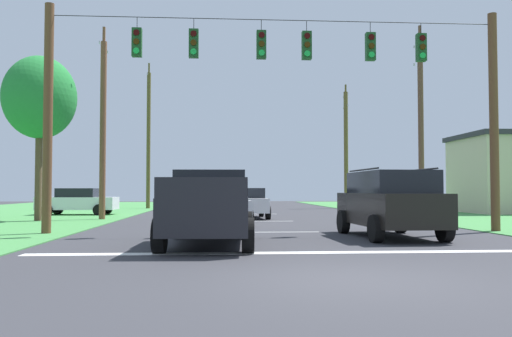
# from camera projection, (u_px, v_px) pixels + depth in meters

# --- Properties ---
(ground_plane) EXTENTS (120.00, 120.00, 0.00)m
(ground_plane) POSITION_uv_depth(u_px,v_px,m) (352.00, 280.00, 8.60)
(ground_plane) COLOR #333338
(stop_bar_stripe) EXTENTS (12.92, 0.45, 0.01)m
(stop_bar_stripe) POSITION_uv_depth(u_px,v_px,m) (312.00, 253.00, 12.28)
(stop_bar_stripe) COLOR white
(stop_bar_stripe) RESTS_ON ground
(lane_dash_0) EXTENTS (2.50, 0.15, 0.01)m
(lane_dash_0) POSITION_uv_depth(u_px,v_px,m) (282.00, 232.00, 18.26)
(lane_dash_0) COLOR white
(lane_dash_0) RESTS_ON ground
(lane_dash_1) EXTENTS (2.50, 0.15, 0.01)m
(lane_dash_1) POSITION_uv_depth(u_px,v_px,m) (266.00, 221.00, 24.60)
(lane_dash_1) COLOR white
(lane_dash_1) RESTS_ON ground
(lane_dash_2) EXTENTS (2.50, 0.15, 0.01)m
(lane_dash_2) POSITION_uv_depth(u_px,v_px,m) (256.00, 214.00, 31.89)
(lane_dash_2) COLOR white
(lane_dash_2) RESTS_ON ground
(overhead_signal_span) EXTENTS (15.31, 0.31, 7.54)m
(overhead_signal_span) POSITION_uv_depth(u_px,v_px,m) (279.00, 100.00, 18.10)
(overhead_signal_span) COLOR brown
(overhead_signal_span) RESTS_ON ground
(pickup_truck) EXTENTS (2.50, 5.49, 1.95)m
(pickup_truck) POSITION_uv_depth(u_px,v_px,m) (210.00, 208.00, 14.13)
(pickup_truck) COLOR black
(pickup_truck) RESTS_ON ground
(suv_black) EXTENTS (2.38, 4.88, 2.05)m
(suv_black) POSITION_uv_depth(u_px,v_px,m) (390.00, 202.00, 16.28)
(suv_black) COLOR black
(suv_black) RESTS_ON ground
(distant_car_crossing_white) EXTENTS (4.35, 2.12, 1.52)m
(distant_car_crossing_white) POSITION_uv_depth(u_px,v_px,m) (78.00, 201.00, 30.59)
(distant_car_crossing_white) COLOR silver
(distant_car_crossing_white) RESTS_ON ground
(distant_car_oncoming) EXTENTS (2.16, 4.37, 1.52)m
(distant_car_oncoming) POSITION_uv_depth(u_px,v_px,m) (247.00, 202.00, 27.41)
(distant_car_oncoming) COLOR silver
(distant_car_oncoming) RESTS_ON ground
(distant_car_far_parked) EXTENTS (2.28, 4.42, 1.52)m
(distant_car_far_parked) POSITION_uv_depth(u_px,v_px,m) (224.00, 205.00, 22.26)
(distant_car_far_parked) COLOR silver
(distant_car_far_parked) RESTS_ON ground
(utility_pole_mid_right) EXTENTS (0.27, 1.71, 9.54)m
(utility_pole_mid_right) POSITION_uv_depth(u_px,v_px,m) (421.00, 121.00, 26.47)
(utility_pole_mid_right) COLOR brown
(utility_pole_mid_right) RESTS_ON ground
(utility_pole_far_right) EXTENTS (0.33, 1.66, 9.80)m
(utility_pole_far_right) POSITION_uv_depth(u_px,v_px,m) (346.00, 147.00, 42.72)
(utility_pole_far_right) COLOR brown
(utility_pole_far_right) RESTS_ON ground
(utility_pole_mid_left) EXTENTS (0.29, 1.87, 9.33)m
(utility_pole_mid_left) POSITION_uv_depth(u_px,v_px,m) (103.00, 127.00, 25.97)
(utility_pole_mid_left) COLOR brown
(utility_pole_mid_left) RESTS_ON ground
(utility_pole_far_left) EXTENTS (0.30, 1.92, 11.16)m
(utility_pole_far_left) POSITION_uv_depth(u_px,v_px,m) (148.00, 138.00, 41.22)
(utility_pole_far_left) COLOR brown
(utility_pole_far_left) RESTS_ON ground
(tree_roadside_right) EXTENTS (3.30, 3.30, 7.57)m
(tree_roadside_right) POSITION_uv_depth(u_px,v_px,m) (40.00, 98.00, 24.75)
(tree_roadside_right) COLOR brown
(tree_roadside_right) RESTS_ON ground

